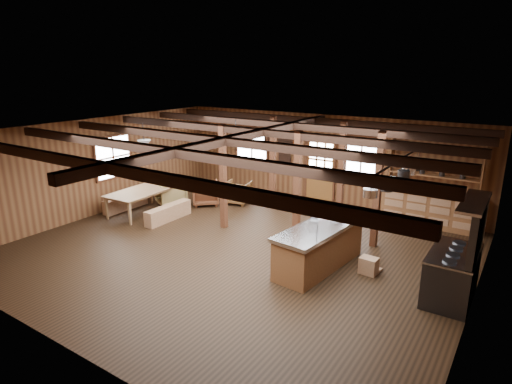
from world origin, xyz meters
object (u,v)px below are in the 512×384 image
at_px(kitchen_island, 319,246).
at_px(armchair_a, 205,193).
at_px(commercial_range, 455,267).
at_px(dining_table, 142,202).
at_px(armchair_c, 171,193).
at_px(armchair_b, 238,192).

distance_m(kitchen_island, armchair_a, 5.33).
relative_size(commercial_range, dining_table, 0.98).
relative_size(commercial_range, armchair_c, 2.30).
bearing_deg(commercial_range, armchair_a, 165.90).
relative_size(armchair_b, armchair_c, 0.91).
relative_size(commercial_range, armchair_b, 2.52).
height_order(commercial_range, dining_table, commercial_range).
bearing_deg(kitchen_island, armchair_c, 172.25).
xyz_separation_m(dining_table, armchair_b, (1.75, 2.38, 0.00)).
relative_size(armchair_a, armchair_c, 0.97).
height_order(armchair_b, armchair_c, armchair_c).
bearing_deg(dining_table, armchair_a, -32.55).
relative_size(kitchen_island, dining_table, 1.30).
height_order(armchair_a, armchair_b, armchair_a).
distance_m(commercial_range, armchair_b, 7.27).
xyz_separation_m(armchair_a, armchair_c, (-0.85, -0.63, 0.01)).
bearing_deg(armchair_c, armchair_b, -111.86).
relative_size(kitchen_island, armchair_a, 3.14).
xyz_separation_m(dining_table, armchair_c, (0.12, 1.08, 0.04)).
bearing_deg(armchair_a, dining_table, 17.81).
height_order(commercial_range, armchair_b, commercial_range).
relative_size(kitchen_island, armchair_c, 3.04).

